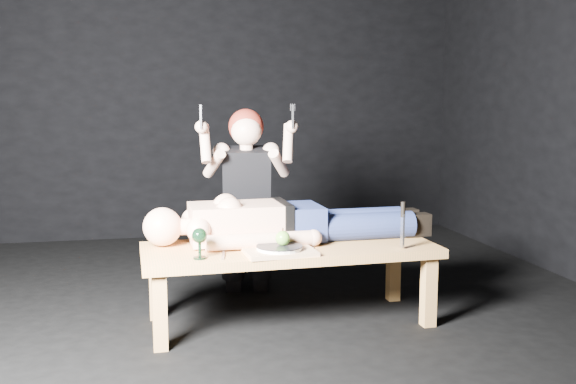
% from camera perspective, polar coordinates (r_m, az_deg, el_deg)
% --- Properties ---
extents(ground, '(5.00, 5.00, 0.00)m').
position_cam_1_polar(ground, '(3.80, -5.36, -11.35)').
color(ground, black).
rests_on(ground, ground).
extents(back_wall, '(5.00, 0.00, 5.00)m').
position_cam_1_polar(back_wall, '(6.08, -8.42, 10.16)').
color(back_wall, black).
rests_on(back_wall, ground).
extents(table, '(1.67, 0.67, 0.45)m').
position_cam_1_polar(table, '(3.71, 0.17, -8.17)').
color(table, '#CA8646').
rests_on(table, ground).
extents(lying_man, '(1.76, 0.59, 0.28)m').
position_cam_1_polar(lying_man, '(3.78, 0.39, -2.19)').
color(lying_man, '#ECB993').
rests_on(lying_man, table).
extents(kneeling_woman, '(0.75, 0.82, 1.25)m').
position_cam_1_polar(kneeling_woman, '(4.21, -3.71, -0.66)').
color(kneeling_woman, black).
rests_on(kneeling_woman, ground).
extents(serving_tray, '(0.39, 0.29, 0.02)m').
position_cam_1_polar(serving_tray, '(3.46, -0.76, -5.30)').
color(serving_tray, tan).
rests_on(serving_tray, table).
extents(plate, '(0.26, 0.26, 0.02)m').
position_cam_1_polar(plate, '(3.45, -0.76, -4.97)').
color(plate, white).
rests_on(plate, serving_tray).
extents(apple, '(0.08, 0.08, 0.08)m').
position_cam_1_polar(apple, '(3.46, -0.46, -4.12)').
color(apple, '#4C9928').
rests_on(apple, plate).
extents(goblet, '(0.08, 0.08, 0.16)m').
position_cam_1_polar(goblet, '(3.36, -7.85, -4.54)').
color(goblet, black).
rests_on(goblet, table).
extents(fork_flat, '(0.04, 0.18, 0.01)m').
position_cam_1_polar(fork_flat, '(3.42, -5.77, -5.62)').
color(fork_flat, '#B2B2B7').
rests_on(fork_flat, table).
extents(knife_flat, '(0.07, 0.17, 0.01)m').
position_cam_1_polar(knife_flat, '(3.51, 2.12, -5.23)').
color(knife_flat, '#B2B2B7').
rests_on(knife_flat, table).
extents(spoon_flat, '(0.13, 0.14, 0.01)m').
position_cam_1_polar(spoon_flat, '(3.56, 1.32, -5.07)').
color(spoon_flat, '#B2B2B7').
rests_on(spoon_flat, table).
extents(carving_knife, '(0.03, 0.04, 0.26)m').
position_cam_1_polar(carving_knife, '(3.60, 10.14, -2.93)').
color(carving_knife, '#B2B2B7').
rests_on(carving_knife, table).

